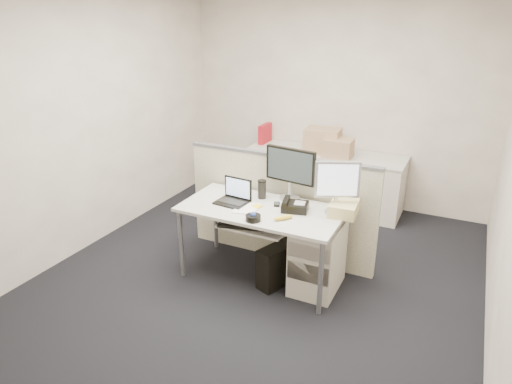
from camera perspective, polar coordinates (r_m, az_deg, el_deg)
The scene contains 27 objects.
floor at distance 4.57m, azimuth 0.66°, elevation -10.46°, with size 4.00×4.50×0.01m, color black.
wall_back at distance 6.08m, azimuth 9.94°, elevation 11.17°, with size 4.00×0.02×2.70m, color beige.
wall_front at distance 2.33m, azimuth -23.65°, elevation -7.96°, with size 4.00×0.02×2.70m, color beige.
wall_left at distance 5.17m, azimuth -20.01°, elevation 8.35°, with size 0.02×4.50×2.70m, color beige.
desk at distance 4.26m, azimuth 0.70°, elevation -2.81°, with size 1.50×0.75×0.73m.
keyboard_tray at distance 4.13m, azimuth -0.36°, elevation -4.31°, with size 0.62×0.32×0.02m, color #AEACA3.
drawer_pedestal at distance 4.28m, azimuth 7.73°, elevation -8.01°, with size 0.40×0.55×0.65m, color beige.
cubicle_partition at distance 4.67m, azimuth 3.01°, elevation -2.04°, with size 2.00×0.06×1.10m, color beige.
back_counter at distance 6.05m, azimuth 8.48°, elevation 1.45°, with size 2.00×0.60×0.72m, color beige.
monitor_main at distance 4.35m, azimuth 4.30°, elevation 2.27°, with size 0.51×0.20×0.51m, color black.
monitor_small at distance 4.09m, azimuth 10.07°, elevation 0.46°, with size 0.40×0.20×0.48m, color #B7B7BC.
laptop at distance 4.29m, azimuth -3.06°, elevation -0.05°, with size 0.30×0.22×0.22m, color black.
trackball at distance 3.97m, azimuth -0.36°, elevation -3.26°, with size 0.13×0.13×0.05m, color black.
desk_phone at distance 4.18m, azimuth 4.91°, elevation -1.85°, with size 0.23×0.19×0.07m, color black.
paper_stack at distance 4.21m, azimuth -1.24°, elevation -2.04°, with size 0.20×0.26×0.01m, color white.
sticky_pad at distance 4.25m, azimuth 0.10°, elevation -1.81°, with size 0.08×0.08×0.01m, color yellow.
travel_mug at distance 4.42m, azimuth 0.75°, elevation 0.28°, with size 0.08×0.08×0.17m, color black.
banana at distance 3.99m, azimuth 3.44°, elevation -3.21°, with size 0.19×0.05×0.04m, color gold.
cellphone at distance 4.29m, azimuth 2.63°, elevation -1.55°, with size 0.05×0.10×0.01m, color black.
manila_folders at distance 4.16m, azimuth 10.92°, elevation -1.99°, with size 0.24×0.30×0.11m, color #DBCA7F.
keyboard at distance 4.11m, azimuth -1.24°, elevation -4.08°, with size 0.49×0.18×0.03m, color black.
pc_tower_desk at distance 4.36m, azimuth 2.80°, elevation -9.09°, with size 0.17×0.43×0.40m, color black.
pc_tower_spare_dark at distance 6.62m, azimuth -1.33°, elevation 1.91°, with size 0.16×0.40×0.37m, color black.
pc_tower_spare_silver at distance 6.65m, azimuth -2.04°, elevation 2.22°, with size 0.18×0.45×0.42m, color #B7B7BC.
cardboard_box_left at distance 5.90m, azimuth 8.30°, elevation 6.29°, with size 0.43×0.33×0.33m, color tan.
cardboard_box_right at distance 5.73m, azimuth 10.22°, elevation 5.32°, with size 0.35×0.27×0.25m, color tan.
red_binder at distance 6.29m, azimuth 1.14°, elevation 7.24°, with size 0.07×0.30×0.28m, color #A5101B.
Camera 1 is at (1.64, -3.51, 2.43)m, focal length 32.00 mm.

